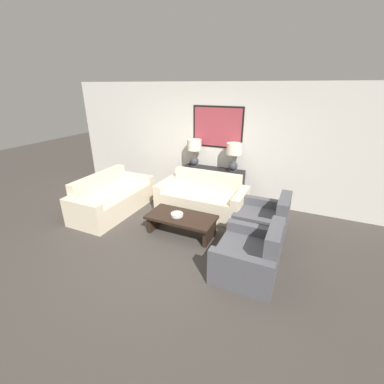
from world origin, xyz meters
name	(u,v)px	position (x,y,z in m)	size (l,w,h in m)	color
ground_plane	(166,249)	(0.00, 0.00, 0.00)	(20.00, 20.00, 0.00)	#3D3833
back_wall	(218,143)	(0.00, 2.49, 1.33)	(7.83, 0.12, 2.65)	beige
console_table	(212,185)	(0.00, 2.22, 0.39)	(1.44, 0.38, 0.79)	black
table_lamp_left	(194,149)	(-0.47, 2.22, 1.20)	(0.33, 0.33, 0.64)	#333338
table_lamp_right	(234,153)	(0.47, 2.22, 1.20)	(0.33, 0.33, 0.64)	#333338
couch_by_back_wall	(202,199)	(0.00, 1.59, 0.28)	(1.89, 0.88, 0.82)	beige
couch_by_side	(112,199)	(-1.77, 0.76, 0.28)	(0.88, 1.89, 0.82)	beige
coffee_table	(181,220)	(0.02, 0.55, 0.28)	(1.25, 0.62, 0.37)	black
decorative_bowl	(177,215)	(-0.05, 0.52, 0.40)	(0.23, 0.23, 0.05)	beige
armchair_near_back_wall	(264,223)	(1.41, 1.09, 0.28)	(0.87, 0.99, 0.84)	#4C4C51
armchair_near_camera	(250,257)	(1.41, 0.00, 0.28)	(0.87, 0.99, 0.84)	#4C4C51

